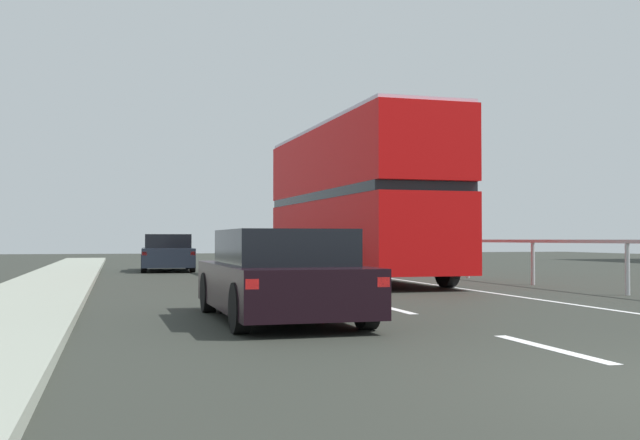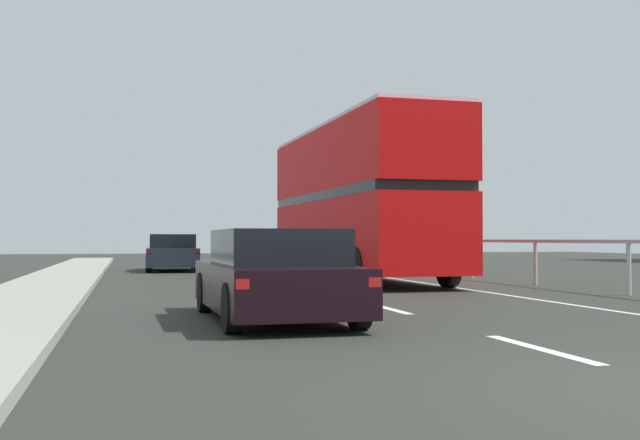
# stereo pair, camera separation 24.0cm
# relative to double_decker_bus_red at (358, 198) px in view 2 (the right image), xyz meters

# --- Properties ---
(lane_paint_markings) EXTENTS (3.59, 46.00, 0.01)m
(lane_paint_markings) POSITION_rel_double_decker_bus_red_xyz_m (0.07, -7.58, -2.34)
(lane_paint_markings) COLOR silver
(lane_paint_markings) RESTS_ON ground
(bridge_side_railing) EXTENTS (0.10, 42.00, 1.17)m
(bridge_side_railing) POSITION_rel_double_decker_bus_red_xyz_m (3.80, -6.99, -1.39)
(bridge_side_railing) COLOR #B6B6B9
(bridge_side_railing) RESTS_ON ground
(double_decker_bus_red) EXTENTS (2.78, 10.38, 4.39)m
(double_decker_bus_red) POSITION_rel_double_decker_bus_red_xyz_m (0.00, 0.00, 0.00)
(double_decker_bus_red) COLOR red
(double_decker_bus_red) RESTS_ON ground
(hatchback_car_near) EXTENTS (1.92, 4.39, 1.32)m
(hatchback_car_near) POSITION_rel_double_decker_bus_red_xyz_m (-4.33, -10.08, -1.71)
(hatchback_car_near) COLOR black
(hatchback_car_near) RESTS_ON ground
(sedan_car_ahead) EXTENTS (2.04, 4.54, 1.36)m
(sedan_car_ahead) POSITION_rel_double_decker_bus_red_xyz_m (-4.76, 8.23, -1.69)
(sedan_car_ahead) COLOR #1E2633
(sedan_car_ahead) RESTS_ON ground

